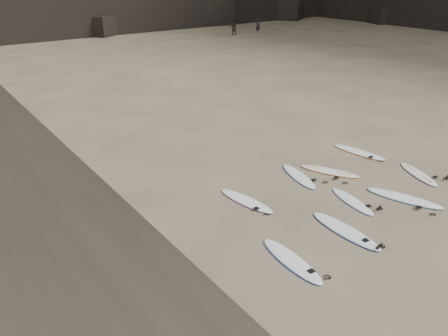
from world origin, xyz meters
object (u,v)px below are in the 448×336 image
at_px(surfboard_5, 246,201).
at_px(surfboard_7, 329,171).
at_px(person_a, 258,26).
at_px(person_b, 233,27).
at_px(surfboard_1, 345,230).
at_px(surfboard_3, 404,198).
at_px(surfboard_6, 299,176).
at_px(surfboard_2, 352,201).
at_px(surfboard_8, 359,152).
at_px(surfboard_0, 292,260).
at_px(surfboard_4, 418,174).

relative_size(surfboard_5, surfboard_7, 1.00).
bearing_deg(person_a, person_b, 72.03).
relative_size(surfboard_1, surfboard_3, 1.00).
bearing_deg(surfboard_5, person_b, 44.84).
bearing_deg(surfboard_6, person_b, 72.51).
height_order(surfboard_1, surfboard_2, surfboard_1).
height_order(surfboard_3, surfboard_5, surfboard_3).
bearing_deg(person_a, surfboard_8, 126.75).
xyz_separation_m(surfboard_3, surfboard_6, (-1.79, 3.61, -0.01)).
xyz_separation_m(surfboard_5, surfboard_7, (4.34, -0.10, -0.00)).
height_order(surfboard_0, surfboard_4, surfboard_0).
height_order(surfboard_5, surfboard_8, surfboard_8).
height_order(surfboard_7, person_a, person_a).
bearing_deg(surfboard_8, surfboard_6, 174.25).
distance_m(surfboard_5, surfboard_7, 4.35).
bearing_deg(person_a, surfboard_6, 122.26).
distance_m(surfboard_2, surfboard_3, 1.97).
bearing_deg(surfboard_1, surfboard_7, 49.16).
distance_m(surfboard_1, surfboard_8, 6.85).
bearing_deg(surfboard_8, person_b, 53.82).
bearing_deg(surfboard_7, surfboard_2, -146.01).
xyz_separation_m(surfboard_4, surfboard_5, (-7.06, 2.43, 0.00)).
distance_m(surfboard_5, surfboard_6, 3.01).
bearing_deg(surfboard_3, surfboard_0, 163.32).
distance_m(surfboard_0, surfboard_8, 9.05).
bearing_deg(surfboard_1, surfboard_6, 67.59).
xyz_separation_m(surfboard_0, person_b, (25.76, 36.48, 0.91)).
height_order(surfboard_8, person_a, person_a).
bearing_deg(surfboard_7, surfboard_0, -174.02).
bearing_deg(surfboard_0, surfboard_8, 30.74).
bearing_deg(surfboard_7, surfboard_3, -108.14).
bearing_deg(surfboard_4, surfboard_3, -136.13).
relative_size(surfboard_8, person_b, 1.35).
height_order(person_a, person_b, person_b).
bearing_deg(surfboard_2, surfboard_8, 47.86).
bearing_deg(surfboard_5, surfboard_3, -42.87).
bearing_deg(surfboard_6, surfboard_0, -121.09).
height_order(surfboard_6, surfboard_7, same).
bearing_deg(person_b, surfboard_2, 76.71).
xyz_separation_m(surfboard_0, surfboard_1, (2.49, 0.10, 0.00)).
bearing_deg(surfboard_5, surfboard_0, -116.60).
xyz_separation_m(surfboard_5, person_b, (24.61, 32.97, 0.91)).
height_order(surfboard_1, surfboard_3, same).
distance_m(surfboard_1, surfboard_5, 3.66).
relative_size(surfboard_2, surfboard_7, 0.90).
bearing_deg(person_a, surfboard_2, 124.47).
xyz_separation_m(surfboard_6, person_a, (25.61, 32.75, 0.76)).
bearing_deg(surfboard_2, surfboard_5, 156.07).
bearing_deg(surfboard_0, surfboard_4, 12.19).
bearing_deg(person_b, surfboard_0, 72.90).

